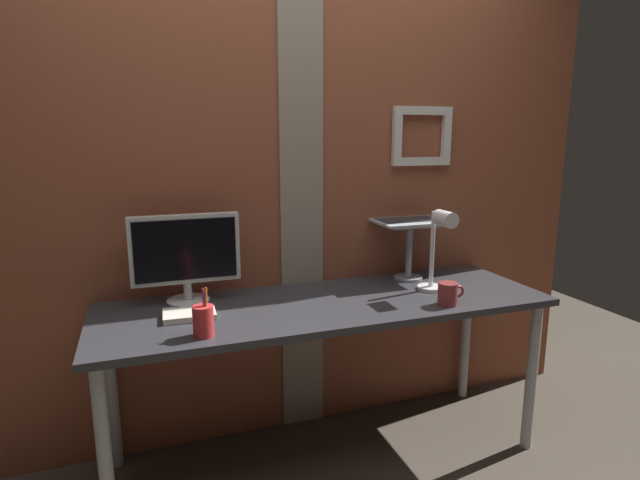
{
  "coord_description": "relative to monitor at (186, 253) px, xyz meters",
  "views": [
    {
      "loc": [
        -0.62,
        -1.95,
        1.45
      ],
      "look_at": [
        0.11,
        0.1,
        0.99
      ],
      "focal_mm": 28.45,
      "sensor_mm": 36.0,
      "label": 1
    }
  ],
  "objects": [
    {
      "name": "ground_plane",
      "position": [
        0.45,
        -0.19,
        -0.96
      ],
      "size": [
        6.0,
        6.0,
        0.0
      ],
      "primitive_type": "plane",
      "color": "#4C4238"
    },
    {
      "name": "brick_wall_back",
      "position": [
        0.46,
        0.18,
        0.35
      ],
      "size": [
        3.31,
        0.16,
        2.61
      ],
      "color": "brown",
      "rests_on": "ground_plane"
    },
    {
      "name": "desk",
      "position": [
        0.57,
        -0.19,
        -0.29
      ],
      "size": [
        1.93,
        0.62,
        0.74
      ],
      "color": "#333338",
      "rests_on": "ground_plane"
    },
    {
      "name": "monitor",
      "position": [
        0.0,
        0.0,
        0.0
      ],
      "size": [
        0.45,
        0.18,
        0.38
      ],
      "color": "silver",
      "rests_on": "desk"
    },
    {
      "name": "laptop_stand",
      "position": [
        1.06,
        0.0,
        -0.03
      ],
      "size": [
        0.28,
        0.22,
        0.28
      ],
      "color": "gray",
      "rests_on": "desk"
    },
    {
      "name": "laptop",
      "position": [
        1.06,
        0.07,
        0.13
      ],
      "size": [
        0.34,
        0.3,
        0.23
      ],
      "color": "#ADB2B7",
      "rests_on": "laptop_stand"
    },
    {
      "name": "desk_lamp",
      "position": [
        1.07,
        -0.24,
        0.02
      ],
      "size": [
        0.12,
        0.2,
        0.38
      ],
      "color": "white",
      "rests_on": "desk"
    },
    {
      "name": "pen_cup",
      "position": [
        0.02,
        -0.4,
        -0.16
      ],
      "size": [
        0.07,
        0.07,
        0.18
      ],
      "color": "red",
      "rests_on": "desk"
    },
    {
      "name": "coffee_mug",
      "position": [
        1.03,
        -0.4,
        -0.17
      ],
      "size": [
        0.12,
        0.08,
        0.1
      ],
      "color": "maroon",
      "rests_on": "desk"
    },
    {
      "name": "paper_clutter_stack",
      "position": [
        -0.01,
        -0.19,
        -0.2
      ],
      "size": [
        0.21,
        0.15,
        0.02
      ],
      "primitive_type": "cube",
      "rotation": [
        0.0,
        0.0,
        -0.04
      ],
      "color": "silver",
      "rests_on": "desk"
    }
  ]
}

